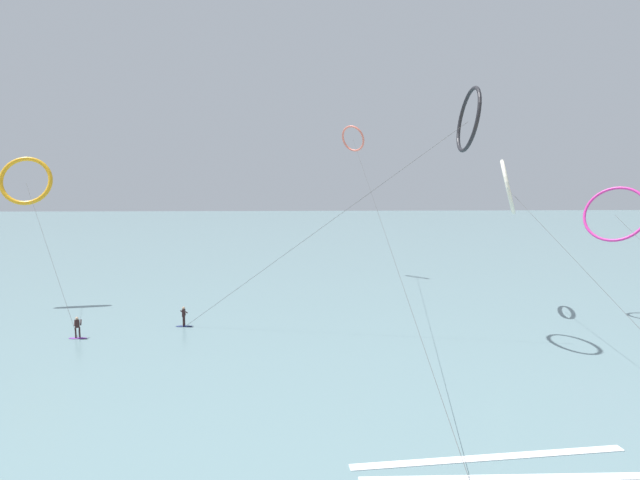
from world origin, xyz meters
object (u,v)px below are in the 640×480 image
(surfer_navy, at_px, (184,318))
(kite_charcoal, at_px, (468,120))
(kite_coral, at_px, (353,139))
(kite_magenta, at_px, (615,214))
(surfer_violet, at_px, (78,329))
(kite_ivory, at_px, (508,187))
(kite_amber, at_px, (26,181))

(surfer_navy, height_order, kite_charcoal, kite_charcoal)
(kite_coral, bearing_deg, kite_charcoal, 145.02)
(kite_magenta, relative_size, kite_coral, 0.51)
(surfer_navy, distance_m, kite_coral, 33.66)
(surfer_violet, height_order, kite_charcoal, kite_charcoal)
(kite_ivory, distance_m, kite_coral, 23.50)
(surfer_violet, bearing_deg, kite_magenta, 170.14)
(surfer_navy, relative_size, kite_ivory, 0.06)
(kite_magenta, bearing_deg, surfer_violet, -125.26)
(surfer_violet, xyz_separation_m, kite_charcoal, (29.93, -0.54, 15.97))
(kite_amber, relative_size, kite_coral, 0.29)
(surfer_violet, distance_m, kite_amber, 19.20)
(surfer_navy, height_order, kite_coral, kite_coral)
(kite_amber, bearing_deg, kite_ivory, -12.32)
(surfer_violet, xyz_separation_m, kite_magenta, (45.40, 5.23, 8.48))
(surfer_violet, bearing_deg, kite_charcoal, 162.53)
(surfer_violet, distance_m, kite_coral, 39.92)
(surfer_navy, bearing_deg, kite_magenta, 100.08)
(surfer_violet, height_order, kite_ivory, kite_ivory)
(kite_coral, bearing_deg, surfer_navy, 98.38)
(kite_magenta, xyz_separation_m, kite_coral, (-21.23, 21.78, 8.26))
(kite_amber, bearing_deg, kite_coral, 16.63)
(kite_charcoal, bearing_deg, surfer_violet, -89.41)
(surfer_navy, bearing_deg, kite_charcoal, 87.70)
(kite_ivory, relative_size, kite_charcoal, 1.33)
(kite_amber, height_order, kite_ivory, kite_amber)
(kite_amber, bearing_deg, kite_charcoal, -25.11)
(kite_coral, bearing_deg, kite_ivory, 166.67)
(surfer_violet, distance_m, kite_charcoal, 33.93)
(kite_amber, xyz_separation_m, kite_ivory, (46.12, -4.18, -0.59))
(surfer_violet, height_order, kite_coral, kite_coral)
(kite_magenta, height_order, kite_coral, kite_coral)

